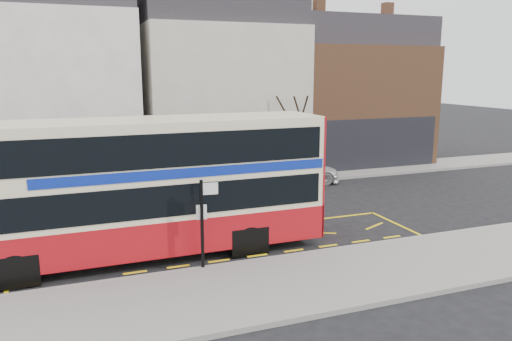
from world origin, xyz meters
name	(u,v)px	position (x,y,z in m)	size (l,w,h in m)	color
ground	(245,260)	(0.00, 0.00, 0.00)	(120.00, 120.00, 0.00)	black
pavement	(272,287)	(0.00, -2.30, 0.07)	(40.00, 4.00, 0.15)	gray
kerb	(249,262)	(0.00, -0.38, 0.07)	(40.00, 0.15, 0.15)	gray
far_pavement	(175,186)	(0.00, 11.00, 0.07)	(50.00, 3.00, 0.15)	gray
road_markings	(230,244)	(0.00, 1.60, 0.01)	(14.00, 3.40, 0.01)	yellow
terrace_left	(56,84)	(-5.50, 14.99, 5.32)	(8.00, 8.01, 11.80)	white
terrace_green_shop	(217,87)	(3.50, 14.99, 5.07)	(9.00, 8.01, 11.30)	beige
terrace_right	(346,93)	(12.50, 14.99, 4.57)	(9.00, 8.01, 10.30)	brown
double_decker_bus	(151,186)	(-2.68, 1.49, 2.39)	(11.41, 2.72, 4.55)	beige
bus_stop_post	(204,215)	(-1.44, -0.40, 1.81)	(0.67, 0.17, 2.73)	black
car_silver	(20,194)	(-7.28, 9.45, 0.65)	(1.53, 3.79, 1.29)	#BBBBC0
car_grey	(183,181)	(0.01, 9.19, 0.71)	(1.50, 4.30, 1.42)	#464A4F
car_white	(296,170)	(6.38, 9.73, 0.69)	(1.94, 4.77, 1.38)	silver
street_tree_right	(290,106)	(6.59, 10.99, 4.09)	(2.78, 2.78, 5.99)	black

